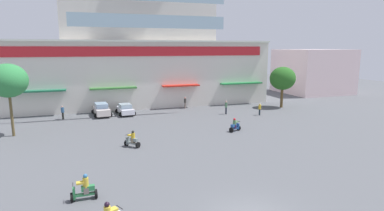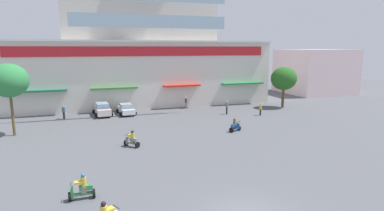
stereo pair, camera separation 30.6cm
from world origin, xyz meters
name	(u,v)px [view 1 (the left image)]	position (x,y,z in m)	size (l,w,h in m)	color
ground_plane	(180,144)	(0.00, 13.00, 0.00)	(128.00, 128.00, 0.00)	#535559
colonial_building	(139,50)	(0.00, 35.71, 8.14)	(38.02, 15.68, 19.40)	silver
flank_building_right	(312,71)	(33.15, 37.06, 4.09)	(11.30, 11.25, 8.18)	silver
plaza_tree_0	(8,81)	(-14.76, 20.65, 5.41)	(3.56, 3.71, 7.05)	brown
plaza_tree_1	(283,79)	(18.77, 25.46, 4.17)	(3.79, 3.26, 5.85)	brown
parked_car_0	(101,109)	(-6.19, 27.75, 0.80)	(2.51, 4.53, 1.59)	beige
parked_car_1	(125,109)	(-3.25, 27.44, 0.70)	(2.43, 4.02, 1.38)	silver
scooter_rider_0	(84,189)	(-8.05, 4.68, 0.62)	(1.47, 0.58, 1.54)	black
scooter_rider_1	(132,140)	(-4.18, 13.57, 0.61)	(1.34, 1.42, 1.48)	black
scooter_rider_2	(235,126)	(6.55, 15.48, 0.58)	(1.43, 1.06, 1.42)	black
pedestrian_0	(63,112)	(-10.70, 26.99, 0.93)	(0.48, 0.48, 1.64)	black
pedestrian_1	(226,106)	(9.20, 23.59, 1.02)	(0.36, 0.36, 1.76)	black
pedestrian_2	(185,102)	(5.27, 28.93, 0.95)	(0.43, 0.43, 1.64)	#76635A
pedestrian_3	(260,108)	(13.02, 21.69, 0.89)	(0.37, 0.37, 1.55)	black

